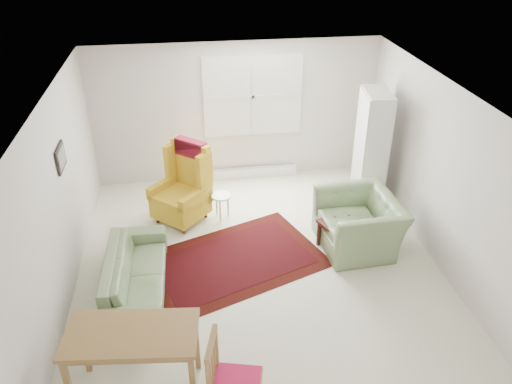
{
  "coord_description": "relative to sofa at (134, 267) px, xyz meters",
  "views": [
    {
      "loc": [
        -0.85,
        -5.48,
        4.45
      ],
      "look_at": [
        0.0,
        0.3,
        1.05
      ],
      "focal_mm": 35.0,
      "sensor_mm": 36.0,
      "label": 1
    }
  ],
  "objects": [
    {
      "name": "room",
      "position": [
        1.68,
        0.45,
        0.88
      ],
      "size": [
        5.04,
        5.54,
        2.51
      ],
      "color": "beige",
      "rests_on": "ground"
    },
    {
      "name": "rug",
      "position": [
        1.32,
        0.42,
        -0.37
      ],
      "size": [
        2.88,
        2.37,
        0.02
      ],
      "primitive_type": null,
      "rotation": [
        0.0,
        0.0,
        0.36
      ],
      "color": "black",
      "rests_on": "ground"
    },
    {
      "name": "sofa",
      "position": [
        0.0,
        0.0,
        0.0
      ],
      "size": [
        0.77,
        1.9,
        0.76
      ],
      "primitive_type": "imported",
      "rotation": [
        0.0,
        0.0,
        1.55
      ],
      "color": "#70885A",
      "rests_on": "ground"
    },
    {
      "name": "armchair",
      "position": [
        3.19,
        0.55,
        0.09
      ],
      "size": [
        1.13,
        1.27,
        0.95
      ],
      "primitive_type": "imported",
      "rotation": [
        0.0,
        0.0,
        -1.51
      ],
      "color": "#70885A",
      "rests_on": "ground"
    },
    {
      "name": "wingback_chair",
      "position": [
        0.61,
        1.62,
        0.26
      ],
      "size": [
        1.08,
        1.08,
        1.29
      ],
      "primitive_type": null,
      "rotation": [
        0.0,
        0.0,
        -0.73
      ],
      "color": "gold",
      "rests_on": "ground"
    },
    {
      "name": "coffee_table",
      "position": [
        2.92,
        0.5,
        -0.15
      ],
      "size": [
        0.72,
        0.72,
        0.45
      ],
      "primitive_type": null,
      "rotation": [
        0.0,
        0.0,
        0.39
      ],
      "color": "#411F14",
      "rests_on": "ground"
    },
    {
      "name": "stool",
      "position": [
        1.26,
        1.61,
        -0.17
      ],
      "size": [
        0.37,
        0.37,
        0.42
      ],
      "primitive_type": null,
      "rotation": [
        0.0,
        0.0,
        0.22
      ],
      "color": "white",
      "rests_on": "ground"
    },
    {
      "name": "cabinet",
      "position": [
        3.77,
        1.8,
        0.59
      ],
      "size": [
        0.5,
        0.82,
        1.93
      ],
      "primitive_type": null,
      "rotation": [
        0.0,
        0.0,
        -0.13
      ],
      "color": "silver",
      "rests_on": "ground"
    },
    {
      "name": "desk",
      "position": [
        0.12,
        -1.6,
        0.03
      ],
      "size": [
        1.37,
        0.79,
        0.83
      ],
      "primitive_type": null,
      "rotation": [
        0.0,
        0.0,
        -0.11
      ],
      "color": "olive",
      "rests_on": "ground"
    },
    {
      "name": "desk_chair",
      "position": [
        1.08,
        -2.11,
        0.16
      ],
      "size": [
        0.57,
        0.57,
        1.08
      ],
      "primitive_type": null,
      "rotation": [
        0.0,
        0.0,
        1.32
      ],
      "color": "olive",
      "rests_on": "ground"
    }
  ]
}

